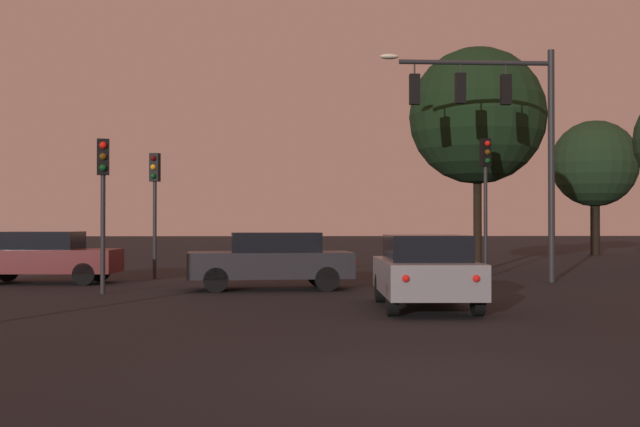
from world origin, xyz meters
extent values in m
plane|color=black|center=(0.00, 24.50, 0.00)|extent=(168.00, 168.00, 0.00)
cylinder|color=#232326|center=(6.45, 15.36, 3.48)|extent=(0.20, 0.20, 6.96)
cylinder|color=#232326|center=(4.15, 15.33, 6.55)|extent=(4.59, 0.20, 0.14)
ellipsoid|color=#F4EACC|center=(1.56, 15.29, 6.70)|extent=(0.56, 0.28, 0.16)
cylinder|color=#232326|center=(5.07, 15.34, 6.38)|extent=(0.05, 0.05, 0.35)
cube|color=black|center=(5.07, 15.34, 5.75)|extent=(0.30, 0.24, 0.90)
sphere|color=red|center=(5.07, 15.48, 6.03)|extent=(0.18, 0.18, 0.18)
sphere|color=#56380C|center=(5.07, 15.48, 5.75)|extent=(0.18, 0.18, 0.18)
sphere|color=#0C4219|center=(5.07, 15.48, 5.47)|extent=(0.18, 0.18, 0.18)
cylinder|color=#232326|center=(3.69, 15.32, 6.39)|extent=(0.05, 0.05, 0.32)
cube|color=black|center=(3.69, 15.32, 5.78)|extent=(0.30, 0.24, 0.90)
sphere|color=red|center=(3.69, 15.46, 6.06)|extent=(0.18, 0.18, 0.18)
sphere|color=#56380C|center=(3.69, 15.46, 5.78)|extent=(0.18, 0.18, 0.18)
sphere|color=#0C4219|center=(3.69, 15.46, 5.50)|extent=(0.18, 0.18, 0.18)
cylinder|color=#232326|center=(2.32, 15.30, 6.37)|extent=(0.05, 0.05, 0.37)
cube|color=black|center=(2.32, 15.30, 5.74)|extent=(0.30, 0.24, 0.90)
sphere|color=red|center=(2.32, 15.44, 6.02)|extent=(0.18, 0.18, 0.18)
sphere|color=#56380C|center=(2.32, 15.44, 5.74)|extent=(0.18, 0.18, 0.18)
sphere|color=#0C4219|center=(2.32, 15.44, 5.46)|extent=(0.18, 0.18, 0.18)
cylinder|color=#232326|center=(-6.08, 11.82, 1.49)|extent=(0.12, 0.12, 2.97)
cube|color=black|center=(-6.08, 11.82, 3.42)|extent=(0.34, 0.29, 0.90)
sphere|color=red|center=(-6.06, 11.69, 3.70)|extent=(0.18, 0.18, 0.18)
sphere|color=#56380C|center=(-6.06, 11.69, 3.42)|extent=(0.18, 0.18, 0.18)
sphere|color=#0C4219|center=(-6.06, 11.69, 3.14)|extent=(0.18, 0.18, 0.18)
cylinder|color=#232326|center=(-5.65, 17.53, 1.55)|extent=(0.12, 0.12, 3.09)
cube|color=black|center=(-5.65, 17.53, 3.54)|extent=(0.35, 0.30, 0.90)
sphere|color=#4C0A0A|center=(-5.68, 17.39, 3.82)|extent=(0.18, 0.18, 0.18)
sphere|color=#F9A319|center=(-5.68, 17.39, 3.54)|extent=(0.18, 0.18, 0.18)
sphere|color=#0C4219|center=(-5.68, 17.39, 3.26)|extent=(0.18, 0.18, 0.18)
cylinder|color=#232326|center=(4.97, 17.46, 1.80)|extent=(0.12, 0.12, 3.61)
cube|color=black|center=(4.97, 17.46, 4.06)|extent=(0.35, 0.31, 0.90)
sphere|color=red|center=(5.00, 17.32, 4.34)|extent=(0.18, 0.18, 0.18)
sphere|color=#56380C|center=(5.00, 17.32, 4.06)|extent=(0.18, 0.18, 0.18)
sphere|color=#0C4219|center=(5.00, 17.32, 3.78)|extent=(0.18, 0.18, 0.18)
cube|color=gray|center=(1.33, 7.86, 0.66)|extent=(1.98, 4.37, 0.68)
cube|color=black|center=(1.32, 7.71, 1.26)|extent=(1.65, 2.38, 0.52)
cylinder|color=black|center=(0.57, 9.31, 0.32)|extent=(0.22, 0.65, 0.64)
cylinder|color=black|center=(2.19, 9.26, 0.32)|extent=(0.22, 0.65, 0.64)
cylinder|color=black|center=(0.47, 6.47, 0.32)|extent=(0.22, 0.65, 0.64)
cylinder|color=black|center=(2.09, 6.41, 0.32)|extent=(0.22, 0.65, 0.64)
sphere|color=red|center=(0.61, 5.73, 0.76)|extent=(0.14, 0.14, 0.14)
sphere|color=red|center=(1.89, 5.68, 0.76)|extent=(0.14, 0.14, 0.14)
cube|color=#232328|center=(-1.94, 13.01, 0.66)|extent=(4.45, 2.18, 0.68)
cube|color=black|center=(-1.79, 13.02, 1.26)|extent=(2.45, 1.77, 0.52)
cylinder|color=black|center=(-3.29, 12.08, 0.32)|extent=(0.65, 0.25, 0.64)
cylinder|color=black|center=(-3.42, 13.71, 0.32)|extent=(0.65, 0.25, 0.64)
cylinder|color=black|center=(-0.45, 12.30, 0.32)|extent=(0.65, 0.25, 0.64)
cylinder|color=black|center=(-0.58, 13.94, 0.32)|extent=(0.65, 0.25, 0.64)
sphere|color=red|center=(0.28, 12.54, 0.76)|extent=(0.14, 0.14, 0.14)
sphere|color=red|center=(0.17, 13.83, 0.76)|extent=(0.14, 0.14, 0.14)
cube|color=#4C0F0F|center=(-8.58, 15.63, 0.66)|extent=(4.34, 2.09, 0.68)
cube|color=black|center=(-8.73, 15.64, 1.26)|extent=(2.37, 1.73, 0.52)
cylinder|color=black|center=(-7.13, 16.39, 0.32)|extent=(0.65, 0.23, 0.64)
cylinder|color=black|center=(-7.22, 14.73, 0.32)|extent=(0.65, 0.23, 0.64)
cylinder|color=black|center=(-9.93, 16.54, 0.32)|extent=(0.65, 0.23, 0.64)
cylinder|color=black|center=(15.78, 36.38, 1.71)|extent=(0.51, 0.51, 3.42)
sphere|color=black|center=(15.78, 36.38, 5.09)|extent=(4.79, 4.79, 4.79)
cylinder|color=black|center=(5.55, 20.99, 1.98)|extent=(0.30, 0.30, 3.96)
sphere|color=black|center=(5.55, 20.99, 5.71)|extent=(5.00, 5.00, 5.00)
camera|label=1|loc=(-1.65, -9.36, 1.75)|focal=47.15mm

